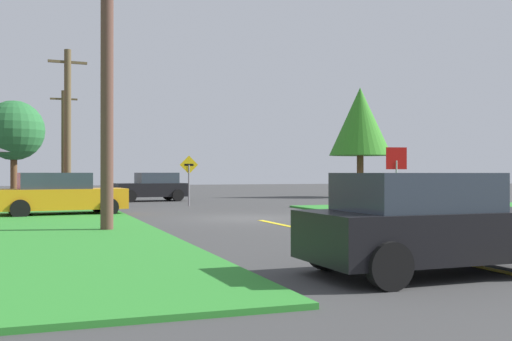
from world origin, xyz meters
TOP-DOWN VIEW (x-y plane):
  - ground_plane at (0.00, 0.00)m, footprint 120.00×120.00m
  - lane_stripe_center at (0.00, -8.00)m, footprint 0.20×14.00m
  - stop_sign at (5.32, -1.04)m, footprint 0.81×0.14m
  - car_behind_on_main_road at (-1.32, -12.31)m, footprint 4.06×2.15m
  - parked_car_near_building at (-6.32, 3.47)m, footprint 4.73×2.32m
  - car_approaching_junction at (-0.97, 14.39)m, footprint 4.16×2.34m
  - utility_pole_near at (-5.36, -3.47)m, footprint 1.78×0.51m
  - utility_pole_mid at (-5.77, 9.94)m, footprint 1.80×0.32m
  - utility_pole_far at (-5.40, 23.36)m, footprint 1.80×0.33m
  - direction_sign at (-0.14, 8.78)m, footprint 0.90×0.10m
  - oak_tree_left at (-8.50, 20.85)m, footprint 3.76×3.76m
  - pine_tree_center at (13.05, 15.42)m, footprint 4.10×4.10m

SIDE VIEW (x-z plane):
  - ground_plane at x=0.00m, z-range 0.00..0.00m
  - lane_stripe_center at x=0.00m, z-range 0.00..0.01m
  - car_approaching_junction at x=-0.97m, z-range -0.01..1.61m
  - car_behind_on_main_road at x=-1.32m, z-range -0.01..1.61m
  - parked_car_near_building at x=-6.32m, z-range 0.00..1.62m
  - direction_sign at x=-0.14m, z-range 0.30..2.76m
  - stop_sign at x=5.32m, z-range 0.54..3.09m
  - utility_pole_far at x=-5.40m, z-range 0.10..7.33m
  - utility_pole_mid at x=-5.77m, z-range 0.10..7.58m
  - utility_pole_near at x=-5.36m, z-range 0.09..7.75m
  - oak_tree_left at x=-8.50m, z-range 1.17..7.33m
  - pine_tree_center at x=13.05m, z-range 1.35..8.63m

